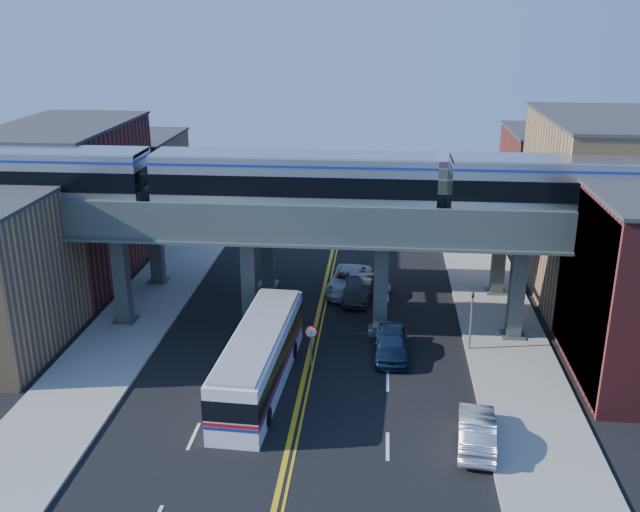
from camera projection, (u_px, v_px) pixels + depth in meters
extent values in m
plane|color=black|center=(300.00, 397.00, 36.50)|extent=(120.00, 120.00, 0.00)
cube|color=gray|center=(144.00, 309.00, 46.84)|extent=(5.00, 70.00, 0.16)
cube|color=gray|center=(499.00, 322.00, 44.90)|extent=(5.00, 70.00, 0.16)
cube|color=maroon|center=(70.00, 204.00, 51.28)|extent=(8.00, 14.00, 11.00)
cube|color=#9F8152|center=(132.00, 182.00, 64.00)|extent=(8.00, 10.00, 8.00)
cube|color=#9F8152|center=(599.00, 209.00, 48.00)|extent=(8.00, 14.00, 12.00)
cube|color=maroon|center=(554.00, 185.00, 60.72)|extent=(8.00, 10.00, 9.00)
cube|color=teal|center=(582.00, 291.00, 37.46)|extent=(0.10, 9.50, 9.50)
cube|color=#39433F|center=(122.00, 279.00, 44.04)|extent=(0.85, 0.85, 6.00)
cube|color=#39433F|center=(249.00, 283.00, 43.37)|extent=(0.85, 0.85, 6.00)
cube|color=#39433F|center=(381.00, 287.00, 42.69)|extent=(0.85, 0.85, 6.00)
cube|color=#39433F|center=(517.00, 292.00, 42.02)|extent=(0.85, 0.85, 6.00)
cube|color=#4E5953|center=(314.00, 226.00, 41.81)|extent=(52.00, 3.60, 1.40)
cube|color=#39433F|center=(156.00, 243.00, 50.62)|extent=(0.85, 0.85, 6.00)
cube|color=#39433F|center=(267.00, 246.00, 49.95)|extent=(0.85, 0.85, 6.00)
cube|color=#39433F|center=(382.00, 250.00, 49.27)|extent=(0.85, 0.85, 6.00)
cube|color=#39433F|center=(499.00, 253.00, 48.60)|extent=(0.85, 0.85, 6.00)
cube|color=#4E5953|center=(324.00, 197.00, 48.39)|extent=(52.00, 3.60, 1.40)
cube|color=black|center=(99.00, 207.00, 42.63)|extent=(2.34, 2.34, 0.27)
cube|color=#B9BCC3|center=(11.00, 176.00, 42.46)|extent=(16.19, 3.09, 3.41)
cube|color=black|center=(11.00, 173.00, 42.41)|extent=(16.21, 3.15, 1.17)
cube|color=black|center=(207.00, 210.00, 42.07)|extent=(2.34, 2.34, 0.27)
cube|color=black|center=(383.00, 214.00, 41.19)|extent=(2.34, 2.34, 0.27)
cube|color=#B9BCC3|center=(294.00, 182.00, 41.02)|extent=(16.19, 3.09, 3.41)
cube|color=black|center=(294.00, 179.00, 40.97)|extent=(16.21, 3.15, 1.17)
cube|color=black|center=(500.00, 217.00, 40.64)|extent=(2.34, 2.34, 0.27)
cube|color=#B9BCC3|center=(597.00, 188.00, 39.59)|extent=(16.19, 3.09, 3.41)
cube|color=black|center=(597.00, 185.00, 39.54)|extent=(16.21, 3.15, 1.17)
cylinder|color=slate|center=(311.00, 350.00, 38.91)|extent=(0.09, 0.09, 2.30)
cylinder|color=red|center=(311.00, 332.00, 38.55)|extent=(0.76, 0.04, 0.76)
cylinder|color=slate|center=(471.00, 326.00, 40.84)|extent=(0.12, 0.12, 3.20)
imported|color=black|center=(473.00, 293.00, 40.16)|extent=(0.15, 0.18, 0.90)
cube|color=white|center=(260.00, 359.00, 37.10)|extent=(3.16, 11.85, 3.03)
cube|color=black|center=(259.00, 353.00, 36.97)|extent=(3.23, 11.89, 1.03)
cube|color=#B21419|center=(260.00, 365.00, 37.20)|extent=(3.22, 11.89, 0.18)
cylinder|color=black|center=(243.00, 415.00, 33.94)|extent=(2.69, 1.12, 0.98)
cylinder|color=black|center=(273.00, 349.00, 40.51)|extent=(2.69, 1.12, 0.98)
imported|color=#10213D|center=(392.00, 343.00, 40.53)|extent=(1.91, 4.70, 1.60)
imported|color=#2D2E30|center=(360.00, 288.00, 48.43)|extent=(2.27, 4.94, 1.57)
imported|color=silver|center=(349.00, 281.00, 49.75)|extent=(3.27, 5.93, 1.57)
imported|color=#9C9CA1|center=(387.00, 229.00, 61.09)|extent=(2.99, 6.27, 1.77)
imported|color=#A09FA4|center=(477.00, 431.00, 32.21)|extent=(2.08, 4.78, 1.53)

